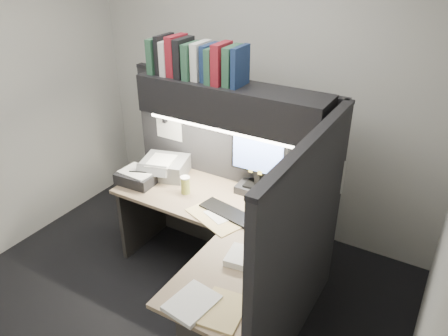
{
  "coord_description": "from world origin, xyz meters",
  "views": [
    {
      "loc": [
        1.69,
        -2.01,
        2.63
      ],
      "look_at": [
        0.21,
        0.51,
        1.07
      ],
      "focal_mm": 35.0,
      "sensor_mm": 36.0,
      "label": 1
    }
  ],
  "objects": [
    {
      "name": "keyboard",
      "position": [
        0.29,
        0.43,
        0.74
      ],
      "size": [
        0.5,
        0.24,
        0.02
      ],
      "primitive_type": "cube",
      "rotation": [
        0.0,
        0.0,
        -0.19
      ],
      "color": "black",
      "rests_on": "desk"
    },
    {
      "name": "floor",
      "position": [
        0.0,
        0.0,
        0.0
      ],
      "size": [
        3.5,
        3.5,
        0.0
      ],
      "primitive_type": "plane",
      "color": "black",
      "rests_on": "ground"
    },
    {
      "name": "partition_back",
      "position": [
        0.03,
        0.93,
        0.8
      ],
      "size": [
        1.9,
        0.06,
        1.6
      ],
      "primitive_type": "cube",
      "color": "black",
      "rests_on": "floor"
    },
    {
      "name": "open_folder",
      "position": [
        0.24,
        0.36,
        0.73
      ],
      "size": [
        0.54,
        0.45,
        0.01
      ],
      "primitive_type": "cube",
      "rotation": [
        0.0,
        0.0,
        -0.36
      ],
      "color": "#D2B876",
      "rests_on": "desk"
    },
    {
      "name": "desk",
      "position": [
        0.43,
        -0.0,
        0.44
      ],
      "size": [
        1.7,
        1.53,
        0.73
      ],
      "color": "#977E60",
      "rests_on": "floor"
    },
    {
      "name": "manila_stack",
      "position": [
        0.76,
        -0.45,
        0.74
      ],
      "size": [
        0.28,
        0.33,
        0.02
      ],
      "primitive_type": "cube",
      "rotation": [
        0.0,
        0.0,
        0.14
      ],
      "color": "#D2B876",
      "rests_on": "desk"
    },
    {
      "name": "task_light_tube",
      "position": [
        0.12,
        0.61,
        1.33
      ],
      "size": [
        1.32,
        0.04,
        0.04
      ],
      "primitive_type": "cylinder",
      "rotation": [
        0.0,
        1.57,
        0.0
      ],
      "color": "white",
      "rests_on": "overhead_shelf"
    },
    {
      "name": "mouse",
      "position": [
        0.74,
        0.56,
        0.75
      ],
      "size": [
        0.07,
        0.1,
        0.04
      ],
      "primitive_type": "ellipsoid",
      "rotation": [
        0.0,
        0.0,
        -0.01
      ],
      "color": "black",
      "rests_on": "mousepad"
    },
    {
      "name": "telephone",
      "position": [
        0.58,
        0.75,
        0.77
      ],
      "size": [
        0.27,
        0.27,
        0.08
      ],
      "primitive_type": "cube",
      "rotation": [
        0.0,
        0.0,
        -0.42
      ],
      "color": "beige",
      "rests_on": "desk"
    },
    {
      "name": "coffee_cup",
      "position": [
        -0.17,
        0.52,
        0.8
      ],
      "size": [
        0.08,
        0.08,
        0.14
      ],
      "primitive_type": "cylinder",
      "rotation": [
        0.0,
        0.0,
        0.05
      ],
      "color": "#CEC652",
      "rests_on": "desk"
    },
    {
      "name": "printer",
      "position": [
        -0.51,
        0.69,
        0.81
      ],
      "size": [
        0.47,
        0.43,
        0.15
      ],
      "primitive_type": "cube",
      "rotation": [
        0.0,
        0.0,
        0.3
      ],
      "color": "gray",
      "rests_on": "desk"
    },
    {
      "name": "wall_back",
      "position": [
        0.0,
        1.5,
        1.35
      ],
      "size": [
        3.5,
        0.04,
        2.7
      ],
      "primitive_type": "cube",
      "color": "beige",
      "rests_on": "floor"
    },
    {
      "name": "paper_stack_b",
      "position": [
        0.59,
        -0.5,
        0.74
      ],
      "size": [
        0.27,
        0.32,
        0.03
      ],
      "primitive_type": "cube",
      "rotation": [
        0.0,
        0.0,
        -0.13
      ],
      "color": "white",
      "rests_on": "desk"
    },
    {
      "name": "paper_stack_a",
      "position": [
        0.67,
        0.01,
        0.75
      ],
      "size": [
        0.28,
        0.25,
        0.05
      ],
      "primitive_type": "cube",
      "rotation": [
        0.0,
        0.0,
        0.15
      ],
      "color": "white",
      "rests_on": "desk"
    },
    {
      "name": "wall_right",
      "position": [
        1.75,
        0.0,
        1.35
      ],
      "size": [
        0.04,
        3.0,
        2.7
      ],
      "primitive_type": "cube",
      "color": "beige",
      "rests_on": "floor"
    },
    {
      "name": "pinned_papers",
      "position": [
        0.42,
        0.56,
        1.05
      ],
      "size": [
        1.76,
        1.31,
        0.51
      ],
      "color": "white",
      "rests_on": "partition_back"
    },
    {
      "name": "partition_right",
      "position": [
        0.98,
        0.18,
        0.8
      ],
      "size": [
        0.06,
        1.5,
        1.6
      ],
      "primitive_type": "cube",
      "color": "black",
      "rests_on": "floor"
    },
    {
      "name": "overhead_shelf",
      "position": [
        0.12,
        0.75,
        1.5
      ],
      "size": [
        1.55,
        0.34,
        0.3
      ],
      "primitive_type": "cube",
      "color": "black",
      "rests_on": "partition_back"
    },
    {
      "name": "monitor",
      "position": [
        0.35,
        0.82,
        0.93
      ],
      "size": [
        0.47,
        0.22,
        0.51
      ],
      "rotation": [
        0.0,
        0.0,
        0.03
      ],
      "color": "black",
      "rests_on": "desk"
    },
    {
      "name": "mousepad",
      "position": [
        0.73,
        0.55,
        0.73
      ],
      "size": [
        0.27,
        0.26,
        0.0
      ],
      "primitive_type": "cube",
      "rotation": [
        0.0,
        0.0,
        -0.3
      ],
      "color": "navy",
      "rests_on": "desk"
    },
    {
      "name": "binder_row",
      "position": [
        -0.18,
        0.75,
        1.79
      ],
      "size": [
        0.81,
        0.26,
        0.31
      ],
      "color": "#264C36",
      "rests_on": "overhead_shelf"
    },
    {
      "name": "notebook_stack",
      "position": [
        -0.63,
        0.46,
        0.78
      ],
      "size": [
        0.34,
        0.29,
        0.1
      ],
      "primitive_type": "cube",
      "rotation": [
        0.0,
        0.0,
        0.05
      ],
      "color": "black",
      "rests_on": "desk"
    }
  ]
}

